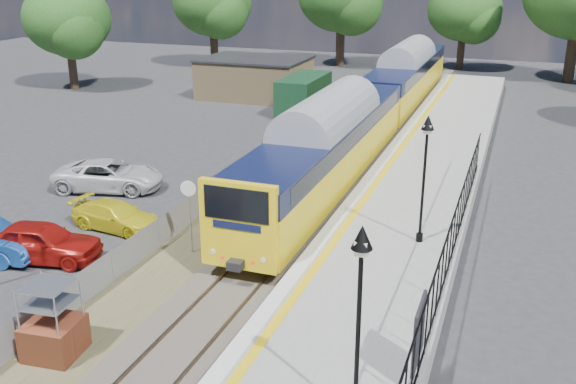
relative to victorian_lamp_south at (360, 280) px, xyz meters
The scene contains 16 objects.
ground 8.05m from the victorian_lamp_south, 143.97° to the left, with size 120.00×120.00×0.00m, color #2D2D30.
track_bed 15.50m from the victorian_lamp_south, 113.60° to the left, with size 5.90×80.00×0.29m.
platform 12.67m from the victorian_lamp_south, 96.18° to the left, with size 5.00×70.00×0.90m, color gray.
platform_edge 12.92m from the victorian_lamp_south, 105.65° to the left, with size 0.90×70.00×0.01m.
victorian_lamp_south is the anchor object (origin of this frame).
victorian_lamp_north 10.00m from the victorian_lamp_south, 91.15° to the left, with size 0.44×0.44×4.60m.
palisade_fence 6.79m from the victorian_lamp_south, 80.47° to the left, with size 0.12×26.00×2.00m.
wire_fence 19.07m from the victorian_lamp_south, 121.23° to the left, with size 0.06×52.00×1.20m.
outbuilding 38.94m from the victorian_lamp_south, 114.99° to the left, with size 10.80×10.10×3.12m.
tree_line 46.24m from the victorian_lamp_south, 95.09° to the left, with size 56.80×43.80×11.88m.
train 27.16m from the victorian_lamp_south, 101.72° to the left, with size 2.82×40.83×3.51m.
brick_plinth 9.30m from the victorian_lamp_south, behind, with size 1.52×1.52×2.25m.
speed_sign 11.71m from the victorian_lamp_south, 136.16° to the left, with size 0.58×0.14×2.90m.
car_red 14.73m from the victorian_lamp_south, 156.91° to the left, with size 1.75×4.34×1.48m, color #A4140F.
car_yellow 15.70m from the victorian_lamp_south, 143.69° to the left, with size 1.58×3.90×1.13m, color yellow.
car_white 20.47m from the victorian_lamp_south, 139.84° to the left, with size 2.37×5.14×1.43m, color silver.
Camera 1 is at (8.07, -15.29, 10.33)m, focal length 40.00 mm.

